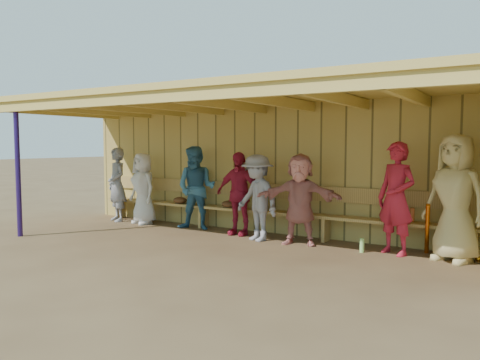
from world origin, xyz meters
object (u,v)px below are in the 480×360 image
player_g (396,198)px  player_e (257,198)px  bench (261,205)px  player_d (239,193)px  player_a (117,185)px  player_b (143,188)px  player_c (196,188)px  player_f (300,199)px  player_h (455,198)px

player_g → player_e: bearing=-150.3°
bench → player_e: bearing=-67.4°
bench → player_d: bearing=-132.1°
player_a → player_d: (3.04, 0.06, -0.03)m
player_b → player_g: player_g is taller
player_a → player_e: 3.60m
player_a → player_c: (2.07, 0.08, 0.02)m
player_c → bench: player_c is taller
bench → player_f: bearing=-27.4°
player_e → player_f: (0.76, 0.08, 0.01)m
player_f → player_a: bearing=164.3°
player_a → player_g: 5.87m
player_c → bench: 1.34m
player_a → player_b: size_ratio=1.07×
player_d → bench: bearing=45.2°
player_a → player_h: player_h is taller
player_f → player_g: 1.53m
player_e → player_g: 2.29m
player_c → player_h: (4.61, -0.11, 0.09)m
bench → player_h: bearing=-7.0°
player_b → player_c: player_c is taller
player_g → player_d: bearing=-156.9°
player_d → bench: 0.50m
player_e → player_h: size_ratio=0.82×
player_e → player_c: bearing=-170.0°
player_b → player_a: bearing=-161.2°
player_b → player_g: (5.17, -0.07, 0.11)m
player_d → player_f: player_d is taller
player_d → player_h: size_ratio=0.84×
player_e → player_g: bearing=26.1°
player_b → player_e: size_ratio=1.00×
player_c → player_g: 3.81m
player_e → player_h: 3.10m
player_b → bench: 2.66m
player_b → player_e: 2.90m
player_b → player_f: player_f is taller
player_a → player_d: 3.05m
player_c → bench: bearing=-0.8°
player_e → player_a: bearing=-162.3°
player_d → player_h: 3.64m
player_d → player_h: bearing=-3.9°
player_b → player_h: (5.97, -0.07, 0.16)m
player_g → player_h: bearing=24.8°
player_b → player_d: bearing=15.0°
player_h → player_f: bearing=-153.5°
player_h → bench: (-3.34, 0.41, -0.38)m
player_g → player_h: (0.81, 0.00, 0.05)m
player_d → bench: size_ratio=0.20×
player_d → player_g: size_ratio=0.89×
player_a → player_g: (5.87, -0.02, 0.06)m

